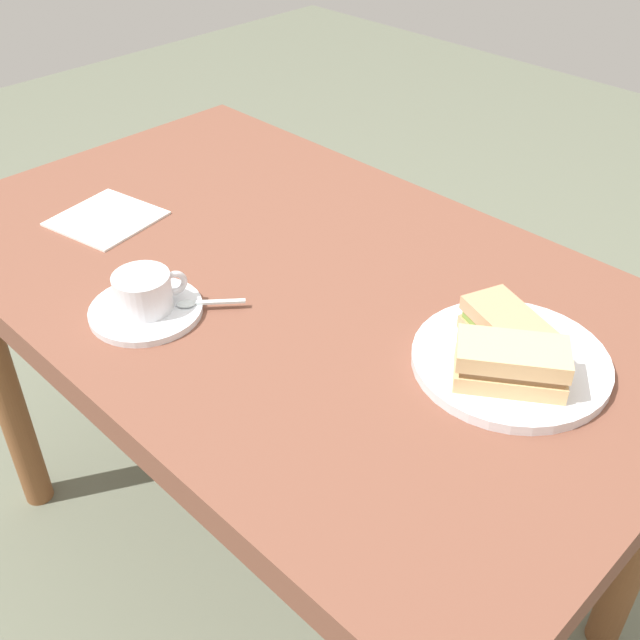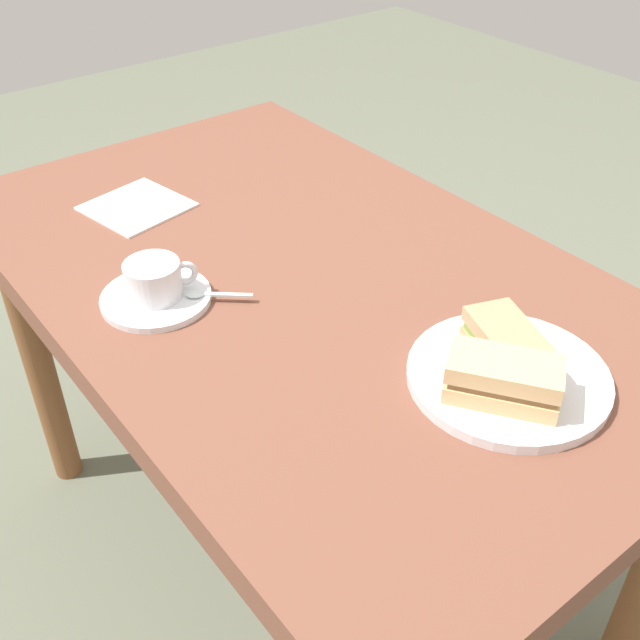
# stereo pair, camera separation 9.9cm
# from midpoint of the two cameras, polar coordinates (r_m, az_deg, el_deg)

# --- Properties ---
(ground_plane) EXTENTS (6.00, 6.00, 0.00)m
(ground_plane) POSITION_cam_midpoint_polar(r_m,az_deg,el_deg) (1.63, -3.59, -17.55)
(ground_plane) COLOR #666B58
(dining_table) EXTENTS (1.19, 0.72, 0.70)m
(dining_table) POSITION_cam_midpoint_polar(r_m,az_deg,el_deg) (1.19, -4.70, -0.03)
(dining_table) COLOR brown
(dining_table) RESTS_ON ground_plane
(sandwich_plate) EXTENTS (0.25, 0.25, 0.01)m
(sandwich_plate) POSITION_cam_midpoint_polar(r_m,az_deg,el_deg) (0.98, 11.30, -3.16)
(sandwich_plate) COLOR white
(sandwich_plate) RESTS_ON dining_table
(sandwich_front) EXTENTS (0.14, 0.10, 0.05)m
(sandwich_front) POSITION_cam_midpoint_polar(r_m,az_deg,el_deg) (0.97, 11.03, -0.91)
(sandwich_front) COLOR tan
(sandwich_front) RESTS_ON sandwich_plate
(sandwich_back) EXTENTS (0.15, 0.13, 0.05)m
(sandwich_back) POSITION_cam_midpoint_polar(r_m,az_deg,el_deg) (0.92, 11.17, -3.37)
(sandwich_back) COLOR #E3B97D
(sandwich_back) RESTS_ON sandwich_plate
(coffee_saucer) EXTENTS (0.16, 0.16, 0.01)m
(coffee_saucer) POSITION_cam_midpoint_polar(r_m,az_deg,el_deg) (1.09, -15.47, 0.61)
(coffee_saucer) COLOR white
(coffee_saucer) RESTS_ON dining_table
(coffee_cup) EXTENTS (0.08, 0.10, 0.05)m
(coffee_cup) POSITION_cam_midpoint_polar(r_m,az_deg,el_deg) (1.07, -15.67, 2.06)
(coffee_cup) COLOR white
(coffee_cup) RESTS_ON coffee_saucer
(spoon) EXTENTS (0.07, 0.08, 0.01)m
(spoon) POSITION_cam_midpoint_polar(r_m,az_deg,el_deg) (1.07, -11.64, 1.12)
(spoon) COLOR silver
(spoon) RESTS_ON coffee_saucer
(napkin) EXTENTS (0.18, 0.18, 0.00)m
(napkin) POSITION_cam_midpoint_polar(r_m,az_deg,el_deg) (1.33, -17.80, 7.19)
(napkin) COLOR white
(napkin) RESTS_ON dining_table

